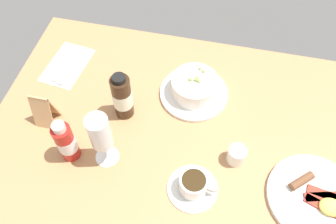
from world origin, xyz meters
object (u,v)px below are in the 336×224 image
(sauce_bottle_red, at_px, (66,142))
(menu_card, at_px, (44,109))
(cutlery_setting, at_px, (66,66))
(sauce_bottle_brown, at_px, (122,97))
(coffee_cup, at_px, (193,185))
(wine_glass, at_px, (100,134))
(porridge_bowl, at_px, (194,88))
(creamer_jug, at_px, (236,155))
(breakfast_plate, at_px, (315,197))

(sauce_bottle_red, xyz_separation_m, menu_card, (0.11, -0.09, -0.01))
(cutlery_setting, distance_m, sauce_bottle_brown, 0.29)
(coffee_cup, height_order, wine_glass, wine_glass)
(coffee_cup, relative_size, sauce_bottle_red, 0.88)
(cutlery_setting, distance_m, wine_glass, 0.40)
(coffee_cup, xyz_separation_m, sauce_bottle_red, (0.35, -0.03, 0.04))
(porridge_bowl, distance_m, sauce_bottle_brown, 0.23)
(porridge_bowl, height_order, coffee_cup, porridge_bowl)
(creamer_jug, bearing_deg, sauce_bottle_red, 10.31)
(porridge_bowl, distance_m, coffee_cup, 0.31)
(cutlery_setting, height_order, menu_card, menu_card)
(creamer_jug, xyz_separation_m, breakfast_plate, (-0.21, 0.07, -0.02))
(coffee_cup, distance_m, sauce_bottle_brown, 0.32)
(porridge_bowl, height_order, breakfast_plate, porridge_bowl)
(sauce_bottle_brown, bearing_deg, porridge_bowl, -149.72)
(coffee_cup, distance_m, menu_card, 0.48)
(cutlery_setting, height_order, wine_glass, wine_glass)
(wine_glass, height_order, sauce_bottle_brown, wine_glass)
(sauce_bottle_brown, height_order, breakfast_plate, sauce_bottle_brown)
(creamer_jug, distance_m, menu_card, 0.56)
(coffee_cup, distance_m, creamer_jug, 0.15)
(creamer_jug, relative_size, sauce_bottle_red, 0.39)
(porridge_bowl, xyz_separation_m, cutlery_setting, (0.44, -0.02, -0.03))
(cutlery_setting, distance_m, breakfast_plate, 0.86)
(cutlery_setting, height_order, creamer_jug, creamer_jug)
(sauce_bottle_brown, bearing_deg, breakfast_plate, 164.44)
(cutlery_setting, relative_size, creamer_jug, 3.34)
(porridge_bowl, bearing_deg, wine_glass, 53.63)
(sauce_bottle_brown, height_order, menu_card, sauce_bottle_brown)
(creamer_jug, height_order, sauce_bottle_brown, sauce_bottle_brown)
(coffee_cup, relative_size, menu_card, 1.17)
(sauce_bottle_brown, distance_m, sauce_bottle_red, 0.20)
(wine_glass, xyz_separation_m, sauce_bottle_red, (0.10, 0.01, -0.06))
(cutlery_setting, distance_m, sauce_bottle_red, 0.34)
(creamer_jug, xyz_separation_m, menu_card, (0.56, -0.01, 0.03))
(cutlery_setting, xyz_separation_m, sauce_bottle_red, (-0.14, 0.31, 0.07))
(porridge_bowl, relative_size, sauce_bottle_brown, 1.27)
(menu_card, bearing_deg, sauce_bottle_brown, -160.40)
(wine_glass, relative_size, breakfast_plate, 0.78)
(sauce_bottle_brown, relative_size, sauce_bottle_red, 1.09)
(cutlery_setting, height_order, coffee_cup, coffee_cup)
(cutlery_setting, relative_size, sauce_bottle_brown, 1.19)
(breakfast_plate, relative_size, menu_card, 2.10)
(coffee_cup, height_order, sauce_bottle_brown, sauce_bottle_brown)
(porridge_bowl, distance_m, creamer_jug, 0.25)
(menu_card, bearing_deg, breakfast_plate, 174.17)
(cutlery_setting, xyz_separation_m, creamer_jug, (-0.59, 0.22, 0.03))
(porridge_bowl, height_order, sauce_bottle_red, sauce_bottle_red)
(porridge_bowl, xyz_separation_m, sauce_bottle_brown, (0.19, 0.11, 0.04))
(cutlery_setting, relative_size, breakfast_plate, 0.82)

